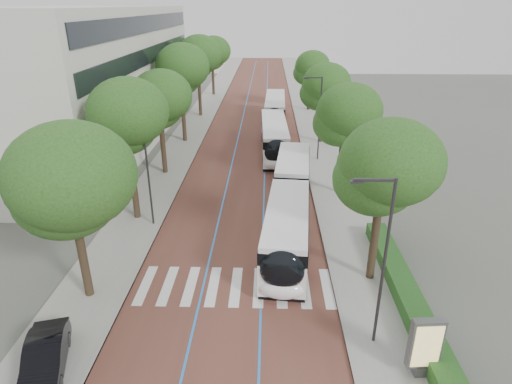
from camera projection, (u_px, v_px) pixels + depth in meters
ground at (231, 298)px, 22.54m from camera, size 160.00×160.00×0.00m
road at (255, 116)px, 59.13m from camera, size 11.00×140.00×0.02m
sidewalk_left at (201, 115)px, 59.31m from camera, size 4.00×140.00×0.12m
sidewalk_right at (309, 116)px, 58.91m from camera, size 4.00×140.00×0.12m
kerb_left at (214, 116)px, 59.26m from camera, size 0.20×140.00×0.14m
kerb_right at (295, 116)px, 58.96m from camera, size 0.20×140.00×0.14m
zebra_crossing at (236, 286)px, 23.44m from camera, size 10.55×3.60×0.01m
lane_line_left at (243, 116)px, 59.17m from camera, size 0.12×126.00×0.01m
lane_line_right at (266, 116)px, 59.08m from camera, size 0.12×126.00×0.01m
office_building at (70, 77)px, 45.85m from camera, size 18.11×40.00×14.00m
hedge at (406, 293)px, 22.09m from camera, size 1.20×14.00×0.80m
streetlight_near at (381, 252)px, 17.68m from camera, size 1.82×0.20×8.00m
streetlight_far at (318, 112)px, 40.55m from camera, size 1.82×0.20×8.00m
lamp_post_left at (148, 170)px, 28.36m from camera, size 0.14×0.14×8.00m
trees_left at (175, 83)px, 42.92m from camera, size 6.01×60.82×10.11m
trees_right at (332, 100)px, 39.39m from camera, size 5.16×47.02×8.66m
lead_bus at (290, 205)px, 29.19m from camera, size 4.10×18.54×3.20m
bus_queued_0 at (274, 138)px, 43.71m from camera, size 2.87×12.46×3.20m
bus_queued_1 at (275, 110)px, 55.36m from camera, size 2.82×12.45×3.20m
ad_panel at (425, 346)px, 17.22m from camera, size 1.36×0.56×2.77m
parked_car at (45, 358)px, 17.66m from camera, size 2.67×4.50×1.40m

